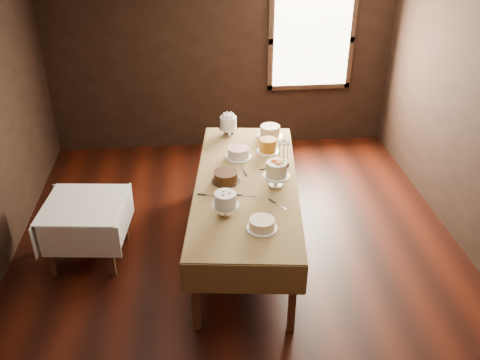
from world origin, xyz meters
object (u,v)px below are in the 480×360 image
at_px(cake_meringue, 228,127).
at_px(cake_server_e, 213,196).
at_px(cake_lattice, 238,153).
at_px(cake_server_b, 281,206).
at_px(display_table, 246,187).
at_px(cake_speckled, 270,132).
at_px(cake_server_a, 249,195).
at_px(cake_flowers, 276,175).
at_px(cake_swirl, 225,205).
at_px(cake_server_d, 273,167).
at_px(cake_cream, 262,224).
at_px(cake_server_c, 243,168).
at_px(cake_caramel, 268,146).
at_px(flower_vase, 283,163).
at_px(side_table, 84,210).
at_px(cake_chocolate, 226,177).

xyz_separation_m(cake_meringue, cake_server_e, (-0.26, -1.43, -0.11)).
relative_size(cake_lattice, cake_server_e, 1.43).
relative_size(cake_server_b, cake_server_e, 1.00).
xyz_separation_m(display_table, cake_lattice, (-0.03, 0.55, 0.12)).
relative_size(cake_meringue, cake_speckled, 0.80).
bearing_deg(cake_server_b, cake_server_a, -163.29).
xyz_separation_m(display_table, cake_flowers, (0.30, -0.12, 0.19)).
height_order(cake_swirl, cake_server_d, cake_swirl).
bearing_deg(cake_meringue, cake_cream, -85.83).
bearing_deg(cake_speckled, cake_server_c, -117.76).
bearing_deg(display_table, cake_server_c, 90.86).
relative_size(cake_caramel, cake_flowers, 0.90).
relative_size(cake_meringue, cake_cream, 0.85).
xyz_separation_m(cake_swirl, cake_server_c, (0.26, 0.87, -0.10)).
height_order(cake_meringue, cake_flowers, cake_flowers).
bearing_deg(cake_server_d, cake_cream, -122.07).
height_order(cake_swirl, cake_server_e, cake_swirl).
relative_size(cake_caramel, cake_server_a, 1.08).
height_order(cake_meringue, cake_server_d, cake_meringue).
relative_size(cake_lattice, cake_flowers, 1.19).
distance_m(cake_swirl, cake_server_b, 0.56).
height_order(cake_speckled, cake_lattice, cake_speckled).
distance_m(cake_cream, flower_vase, 1.16).
bearing_deg(cake_server_b, cake_caramel, 143.96).
bearing_deg(flower_vase, cake_caramel, 104.35).
bearing_deg(display_table, side_table, -179.28).
bearing_deg(cake_chocolate, cake_caramel, 50.47).
relative_size(cake_chocolate, cake_server_e, 1.42).
distance_m(cake_meringue, cake_server_d, 0.99).
height_order(cake_server_a, cake_server_c, same).
bearing_deg(flower_vase, cake_server_e, -147.99).
xyz_separation_m(side_table, cake_caramel, (2.03, 0.68, 0.31)).
distance_m(display_table, cake_server_e, 0.45).
bearing_deg(cake_swirl, cake_flowers, 40.50).
relative_size(display_table, cake_speckled, 8.68).
bearing_deg(cake_meringue, cake_server_d, -64.00).
distance_m(display_table, cake_meringue, 1.18).
bearing_deg(cake_swirl, side_table, 158.47).
bearing_deg(cake_server_c, cake_chocolate, 134.60).
bearing_deg(cake_server_d, cake_flowers, -113.20).
distance_m(cake_flowers, cake_server_c, 0.51).
height_order(cake_caramel, cake_cream, cake_caramel).
xyz_separation_m(cake_server_b, cake_server_e, (-0.64, 0.25, 0.00)).
bearing_deg(cake_server_d, cake_server_b, -111.95).
relative_size(cake_swirl, cake_server_d, 1.21).
distance_m(side_table, cake_chocolate, 1.53).
height_order(cake_server_a, cake_server_d, same).
relative_size(cake_server_a, flower_vase, 1.68).
bearing_deg(side_table, cake_cream, -25.58).
xyz_separation_m(cake_meringue, cake_server_a, (0.10, -1.45, -0.11)).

